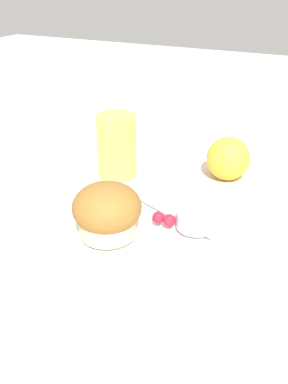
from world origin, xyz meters
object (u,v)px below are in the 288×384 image
at_px(muffin, 107,211).
at_px(juice_glass, 117,146).
at_px(butter_knife, 171,212).
at_px(orange_fruit, 228,159).

relative_size(muffin, juice_glass, 0.82).
xyz_separation_m(butter_knife, orange_fruit, (0.03, 0.19, 0.02)).
height_order(muffin, orange_fruit, muffin).
relative_size(muffin, butter_knife, 0.58).
relative_size(orange_fruit, juice_glass, 0.69).
relative_size(butter_knife, juice_glass, 1.43).
bearing_deg(orange_fruit, juice_glass, -159.14).
distance_m(orange_fruit, juice_glass, 0.20).
bearing_deg(muffin, juice_glass, 115.73).
xyz_separation_m(butter_knife, juice_glass, (-0.16, 0.12, 0.03)).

